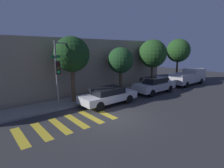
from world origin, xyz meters
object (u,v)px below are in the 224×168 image
at_px(sedan_middle, 154,85).
at_px(pickup_truck, 189,77).
at_px(tree_far_end, 153,54).
at_px(tree_behind_truck, 178,51).
at_px(sedan_near_corner, 108,95).
at_px(tree_midblock, 121,61).
at_px(tree_near_corner, 72,55).
at_px(traffic_light_pole, 61,64).

height_order(sedan_middle, pickup_truck, pickup_truck).
bearing_deg(tree_far_end, tree_behind_truck, 0.00).
xyz_separation_m(sedan_near_corner, tree_behind_truck, (13.52, 2.12, 3.36)).
height_order(sedan_near_corner, tree_midblock, tree_midblock).
bearing_deg(tree_midblock, tree_near_corner, 180.00).
distance_m(traffic_light_pole, tree_far_end, 11.31).
bearing_deg(pickup_truck, tree_behind_truck, 70.05).
relative_size(traffic_light_pole, tree_behind_truck, 0.86).
relative_size(tree_midblock, tree_far_end, 0.84).
distance_m(traffic_light_pole, sedan_middle, 9.42).
relative_size(traffic_light_pole, tree_midblock, 1.08).
height_order(tree_midblock, tree_far_end, tree_far_end).
distance_m(sedan_near_corner, pickup_truck, 12.75).
xyz_separation_m(traffic_light_pole, tree_near_corner, (1.26, 0.85, 0.60)).
bearing_deg(sedan_middle, sedan_near_corner, -180.00).
height_order(traffic_light_pole, pickup_truck, traffic_light_pole).
relative_size(sedan_middle, tree_near_corner, 0.88).
bearing_deg(tree_near_corner, sedan_middle, -15.28).
height_order(pickup_truck, tree_far_end, tree_far_end).
relative_size(sedan_middle, pickup_truck, 0.81).
relative_size(sedan_near_corner, tree_midblock, 1.04).
bearing_deg(sedan_near_corner, tree_near_corner, 131.85).
xyz_separation_m(traffic_light_pole, pickup_truck, (15.90, -1.27, -2.33)).
relative_size(sedan_near_corner, sedan_middle, 1.00).
height_order(traffic_light_pole, sedan_near_corner, traffic_light_pole).
relative_size(pickup_truck, tree_behind_truck, 1.02).
distance_m(tree_near_corner, tree_behind_truck, 15.41).
xyz_separation_m(traffic_light_pole, sedan_middle, (9.01, -1.27, -2.45)).
distance_m(traffic_light_pole, tree_behind_truck, 16.71).
distance_m(pickup_truck, tree_midblock, 10.03).
bearing_deg(tree_behind_truck, tree_far_end, 180.00).
height_order(sedan_near_corner, tree_far_end, tree_far_end).
bearing_deg(sedan_near_corner, tree_far_end, 14.62).
relative_size(traffic_light_pole, sedan_middle, 1.04).
relative_size(traffic_light_pole, pickup_truck, 0.84).
bearing_deg(sedan_near_corner, sedan_middle, 0.00).
height_order(pickup_truck, tree_midblock, tree_midblock).
xyz_separation_m(sedan_near_corner, pickup_truck, (12.75, 0.00, 0.21)).
xyz_separation_m(sedan_middle, tree_near_corner, (-7.75, 2.12, 3.05)).
relative_size(tree_midblock, tree_behind_truck, 0.80).
distance_m(traffic_light_pole, sedan_near_corner, 4.24).
bearing_deg(traffic_light_pole, tree_far_end, 4.31).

